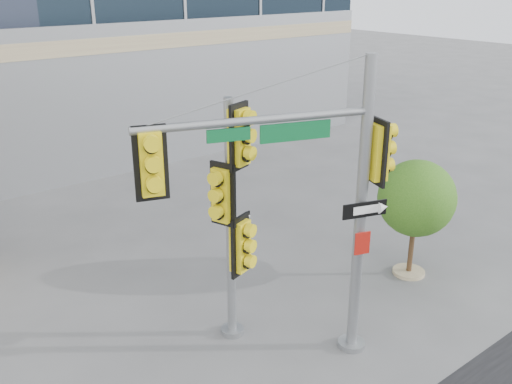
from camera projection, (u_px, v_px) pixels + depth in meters
ground at (310, 367)px, 12.00m from camera, size 120.00×120.00×0.00m
main_signal_pole at (310, 185)px, 10.88m from camera, size 4.78×1.99×6.39m
secondary_signal_pole at (233, 206)px, 11.88m from camera, size 1.03×0.73×5.47m
street_tree at (417, 201)px, 15.01m from camera, size 2.09×2.04×3.26m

